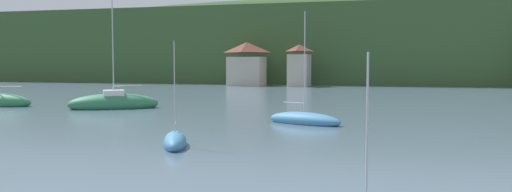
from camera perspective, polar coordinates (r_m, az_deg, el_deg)
wooded_hillside at (r=131.54m, az=9.18°, el=4.68°), size 352.00×54.73×31.53m
shore_building_west at (r=98.56m, az=-1.02°, el=3.45°), size 6.65×5.79×8.14m
shore_building_westcentral at (r=95.87m, az=4.74°, el=3.27°), size 3.78×5.19×7.62m
sailboat_mid_4 at (r=27.73m, az=-8.81°, el=-4.95°), size 2.65×4.21×5.80m
sailboat_far_7 at (r=51.32m, az=-15.23°, el=-0.78°), size 8.46×6.81×11.24m
sailboat_far_8 at (r=37.52m, az=5.28°, el=-2.62°), size 6.05×3.78×8.31m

